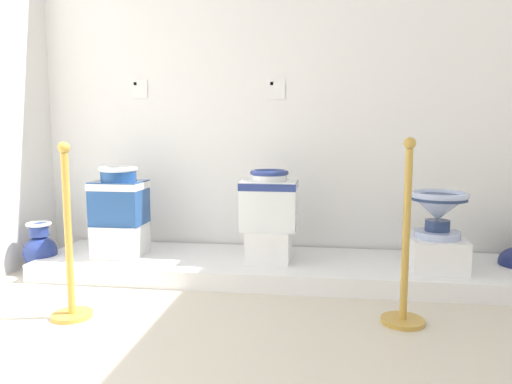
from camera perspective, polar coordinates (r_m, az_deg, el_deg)
wall_back at (r=3.84m, az=2.70°, el=16.13°), size 4.04×0.06×3.26m
display_platform at (r=3.48m, az=1.83°, el=-9.05°), size 3.36×0.81×0.12m
plinth_block_central_ornate at (r=3.68m, az=-15.96°, el=-5.52°), size 0.34×0.33×0.24m
antique_toilet_central_ornate at (r=3.62m, az=-16.14°, el=-0.39°), size 0.37×0.30×0.43m
plinth_block_squat_floral at (r=3.41m, az=1.57°, el=-6.33°), size 0.30×0.34×0.23m
antique_toilet_squat_floral at (r=3.35m, az=1.59°, el=-0.87°), size 0.40×0.31×0.42m
plinth_block_pale_glazed at (r=3.42m, az=20.84°, el=-6.89°), size 0.35×0.38×0.21m
antique_toilet_pale_glazed at (r=3.36m, az=21.07°, el=-1.83°), size 0.38×0.38×0.31m
info_placard_first at (r=4.03m, az=-13.80°, el=11.94°), size 0.12×0.01×0.15m
info_placard_second at (r=3.77m, az=2.52°, el=12.24°), size 0.13×0.01×0.15m
decorative_vase_companion at (r=3.90m, az=-24.55°, el=-6.30°), size 0.24×0.24×0.37m
stanchion_post_near_left at (r=2.85m, az=-21.53°, el=-7.75°), size 0.23×0.23×0.98m
stanchion_post_near_right at (r=2.70m, az=17.48°, el=-8.42°), size 0.23×0.23×1.01m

